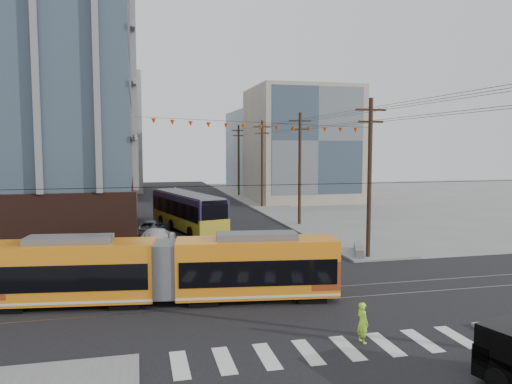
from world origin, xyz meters
TOP-DOWN VIEW (x-y plane):
  - ground at (0.00, 0.00)m, footprint 160.00×160.00m
  - bg_bldg_nw_near at (-17.00, 52.00)m, footprint 18.00×16.00m
  - bg_bldg_ne_near at (16.00, 48.00)m, footprint 14.00×14.00m
  - bg_bldg_nw_far at (-14.00, 72.00)m, footprint 16.00×18.00m
  - bg_bldg_ne_far at (18.00, 68.00)m, footprint 16.00×16.00m
  - utility_pole_far at (8.50, 56.00)m, footprint 0.30×0.30m
  - streetcar at (-5.67, 4.33)m, footprint 17.29×4.62m
  - city_bus at (-2.48, 25.70)m, footprint 5.91×12.78m
  - parked_car_silver at (-4.97, 13.84)m, footprint 1.93×4.18m
  - parked_car_white at (-5.48, 19.39)m, footprint 3.56×5.00m
  - parked_car_grey at (-5.75, 23.71)m, footprint 3.70×5.37m
  - pedestrian at (1.60, -2.60)m, footprint 0.51×0.66m
  - jersey_barrier at (8.30, 12.05)m, footprint 2.21×3.77m

SIDE VIEW (x-z plane):
  - ground at x=0.00m, z-range 0.00..0.00m
  - jersey_barrier at x=8.30m, z-range 0.00..0.75m
  - parked_car_silver at x=-4.97m, z-range 0.00..1.33m
  - parked_car_white at x=-5.48m, z-range 0.00..1.34m
  - parked_car_grey at x=-5.75m, z-range 0.00..1.36m
  - pedestrian at x=1.60m, z-range 0.00..1.63m
  - streetcar at x=-5.67m, z-range 0.00..3.30m
  - city_bus at x=-2.48m, z-range 0.00..3.54m
  - utility_pole_far at x=8.50m, z-range 0.00..11.00m
  - bg_bldg_ne_far at x=18.00m, z-range 0.00..14.00m
  - bg_bldg_ne_near at x=16.00m, z-range 0.00..16.00m
  - bg_bldg_nw_near at x=-17.00m, z-range 0.00..18.00m
  - bg_bldg_nw_far at x=-14.00m, z-range 0.00..20.00m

